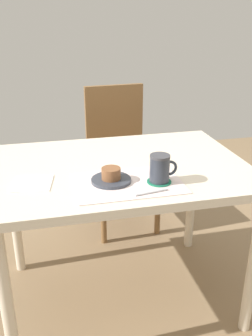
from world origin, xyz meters
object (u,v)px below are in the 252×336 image
Objects in this scene: pastry at (111,173)px; coffee_mug at (160,168)px; dining_table at (120,182)px; pastry_plate at (111,180)px; wooden_chair at (120,151)px.

coffee_mug is at bearing -15.09° from pastry.
dining_table is 14.89× the size of pastry.
coffee_mug is (0.18, -0.05, 0.05)m from pastry_plate.
dining_table is at bearing 73.68° from wooden_chair.
dining_table is at bearing 116.76° from coffee_mug.
wooden_chair reaches higher than dining_table.
dining_table is 0.29m from coffee_mug.
pastry is at bearing 164.91° from coffee_mug.
pastry_plate is 1.41× the size of coffee_mug.
wooden_chair reaches higher than pastry_plate.
coffee_mug is (-0.05, -0.97, 0.28)m from wooden_chair.
coffee_mug is (0.18, -0.05, 0.02)m from pastry.
wooden_chair is at bearing 77.95° from dining_table.
dining_table is at bearing 66.99° from pastry_plate.
pastry is 0.19m from coffee_mug.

